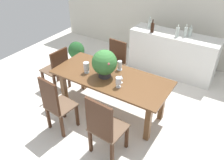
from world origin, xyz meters
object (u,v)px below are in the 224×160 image
Objects in this scene: crystal_vase_right at (86,67)px; wine_bottle_amber at (152,27)px; chair_near_right at (104,126)px; chair_head_end at (57,68)px; wine_bottle_tall at (190,32)px; flower_centerpiece at (104,63)px; wine_bottle_dark at (177,32)px; kitchen_counter at (172,54)px; crystal_vase_center_near at (118,81)px; dining_table at (111,82)px; wine_glass at (121,77)px; wine_bottle_clear at (185,32)px; chair_far_left at (115,60)px; chair_near_left at (56,104)px; crystal_vase_left at (120,65)px; potted_plant_floor at (76,51)px; wine_bottle_green at (150,24)px.

crystal_vase_right is 1.92m from wine_bottle_amber.
chair_near_right is 1.12× the size of chair_head_end.
flower_centerpiece is at bearing -112.20° from wine_bottle_tall.
chair_near_right is 4.09× the size of wine_bottle_dark.
crystal_vase_center_near is at bearing -94.67° from kitchen_counter.
chair_near_right is at bearing -63.26° from dining_table.
flower_centerpiece reaches higher than crystal_vase_center_near.
kitchen_counter is 8.14× the size of wine_bottle_tall.
chair_near_right is 1.11m from flower_centerpiece.
chair_near_right reaches higher than crystal_vase_center_near.
wine_bottle_dark is 0.28m from wine_bottle_tall.
chair_near_right reaches higher than dining_table.
wine_glass is 0.58× the size of wine_bottle_clear.
dining_table is at bearing 32.83° from flower_centerpiece.
chair_far_left is 1.22m from chair_head_end.
chair_near_left is at bearing 2.73° from chair_near_right.
crystal_vase_right is (-0.89, 0.79, 0.30)m from chair_near_right.
chair_head_end is 2.88m from wine_bottle_tall.
flower_centerpiece is at bearing 158.15° from crystal_vase_center_near.
wine_bottle_amber is 0.80m from wine_bottle_tall.
chair_near_left reaches higher than chair_far_left.
wine_bottle_clear reaches higher than crystal_vase_left.
chair_head_end is 3.29× the size of wine_bottle_amber.
chair_near_left is 1.20m from chair_head_end.
crystal_vase_left is 0.34× the size of potted_plant_floor.
kitchen_counter is at bearing 74.84° from flower_centerpiece.
chair_far_left is 1.23m from wine_bottle_green.
crystal_vase_left is at bearing -65.90° from chair_near_right.
potted_plant_floor is (-1.30, 2.05, -0.29)m from chair_near_left.
chair_far_left is at bearing 111.30° from flower_centerpiece.
kitchen_counter is (1.73, 1.93, -0.05)m from chair_head_end.
wine_bottle_clear reaches higher than chair_head_end.
dining_table is at bearing -58.74° from chair_far_left.
crystal_vase_right is at bearing -87.98° from chair_near_left.
potted_plant_floor is at bearing 144.21° from flower_centerpiece.
crystal_vase_right is at bearing -138.91° from crystal_vase_left.
potted_plant_floor is (-2.29, -0.64, -0.79)m from wine_bottle_dark.
potted_plant_floor is at bearing -152.32° from chair_head_end.
wine_bottle_tall is at bearing 45.73° from wine_bottle_clear.
wine_bottle_green is 1.01× the size of wine_bottle_dark.
wine_bottle_amber reaches higher than wine_bottle_clear.
chair_head_end is at bearing -131.91° from kitchen_counter.
wine_bottle_tall is at bearing -107.46° from chair_near_left.
crystal_vase_right is 0.67m from wine_glass.
dining_table is 2.15m from potted_plant_floor.
chair_head_end is at bearing 177.63° from flower_centerpiece.
potted_plant_floor is (-2.51, -0.82, -0.78)m from wine_bottle_tall.
chair_head_end is 6.30× the size of wine_glass.
wine_bottle_dark reaches higher than crystal_vase_right.
flower_centerpiece is 3.25× the size of wine_glass.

